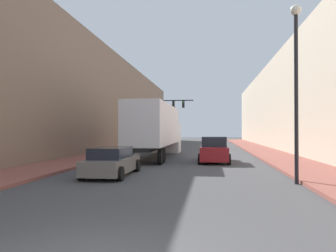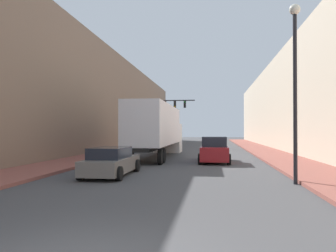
# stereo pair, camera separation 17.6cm
# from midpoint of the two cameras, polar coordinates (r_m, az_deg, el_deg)

# --- Properties ---
(sidewalk_right) EXTENTS (3.32, 80.00, 0.15)m
(sidewalk_right) POSITION_cam_midpoint_polar(r_m,az_deg,el_deg) (35.31, 15.92, -4.14)
(sidewalk_right) COLOR brown
(sidewalk_right) RESTS_ON ground
(sidewalk_left) EXTENTS (3.32, 80.00, 0.15)m
(sidewalk_left) POSITION_cam_midpoint_polar(r_m,az_deg,el_deg) (36.13, -7.44, -4.09)
(sidewalk_left) COLOR brown
(sidewalk_left) RESTS_ON ground
(building_right) EXTENTS (6.00, 80.00, 10.34)m
(building_right) POSITION_cam_midpoint_polar(r_m,az_deg,el_deg) (36.34, 23.19, 4.02)
(building_right) COLOR beige
(building_right) RESTS_ON ground
(building_left) EXTENTS (6.00, 80.00, 11.19)m
(building_left) POSITION_cam_midpoint_polar(r_m,az_deg,el_deg) (37.69, -14.31, 4.47)
(building_left) COLOR #846B56
(building_left) RESTS_ON ground
(semi_truck) EXTENTS (2.56, 14.18, 4.11)m
(semi_truck) POSITION_cam_midpoint_polar(r_m,az_deg,el_deg) (26.68, -2.05, -0.45)
(semi_truck) COLOR silver
(semi_truck) RESTS_ON ground
(sedan_car) EXTENTS (1.97, 4.60, 1.37)m
(sedan_car) POSITION_cam_midpoint_polar(r_m,az_deg,el_deg) (16.13, -10.04, -6.17)
(sedan_car) COLOR slate
(sedan_car) RESTS_ON ground
(suv_car) EXTENTS (2.06, 4.75, 1.75)m
(suv_car) POSITION_cam_midpoint_polar(r_m,az_deg,el_deg) (22.75, 7.79, -4.17)
(suv_car) COLOR maroon
(suv_car) RESTS_ON ground
(traffic_signal_gantry) EXTENTS (5.26, 0.35, 6.35)m
(traffic_signal_gantry) POSITION_cam_midpoint_polar(r_m,az_deg,el_deg) (42.56, -0.79, 2.37)
(traffic_signal_gantry) COLOR black
(traffic_signal_gantry) RESTS_ON ground
(street_lamp) EXTENTS (0.44, 0.44, 7.33)m
(street_lamp) POSITION_cam_midpoint_polar(r_m,az_deg,el_deg) (14.47, 21.09, 9.12)
(street_lamp) COLOR black
(street_lamp) RESTS_ON ground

